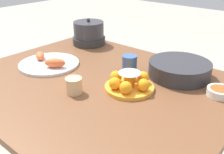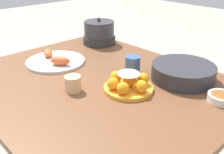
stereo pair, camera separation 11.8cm
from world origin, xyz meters
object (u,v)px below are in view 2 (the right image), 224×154
Objects in this scene: dining_table at (97,98)px; cup_far at (133,65)px; cup_near at (73,84)px; cake_plate at (128,83)px; warming_pot at (99,33)px; serving_bowl at (183,72)px; sauce_bowl at (221,98)px; seafood_platter at (56,61)px.

cup_far is at bearing 71.86° from dining_table.
cup_near is (0.01, -0.14, 0.13)m from dining_table.
warming_pot is (-0.59, 0.34, 0.04)m from cake_plate.
cake_plate is (0.17, 0.04, 0.13)m from dining_table.
sauce_bowl is at bearing -15.67° from serving_bowl.
warming_pot is at bearing 150.04° from cake_plate.
serving_bowl is 0.24m from cup_far.
warming_pot is (-0.69, 0.08, 0.03)m from serving_bowl.
warming_pot is (-0.10, 0.40, 0.06)m from seafood_platter.
dining_table is at bearing 4.18° from seafood_platter.
warming_pot is at bearing 171.43° from sauce_bowl.
seafood_platter is (-0.32, -0.02, 0.11)m from dining_table.
dining_table is at bearing -167.19° from cake_plate.
cup_far is 0.52m from warming_pot.
serving_bowl is 0.70m from warming_pot.
cup_near is 0.33× the size of warming_pot.
dining_table is 5.82× the size of warming_pot.
seafood_platter is (-0.59, -0.33, -0.03)m from serving_bowl.
sauce_bowl is (0.49, 0.24, 0.11)m from dining_table.
cup_far reaches higher than cup_near.
sauce_bowl is at bearing 17.90° from seafood_platter.
sauce_bowl is 1.52× the size of cup_near.
dining_table is 11.45× the size of sauce_bowl.
cake_plate is 0.68m from warming_pot.
cup_far is at bearing 126.98° from cake_plate.
cake_plate is at bearing -29.96° from warming_pot.
warming_pot is (-0.48, 0.20, 0.03)m from cup_far.
dining_table is 17.38× the size of cup_near.
cake_plate reaches higher than dining_table.
serving_bowl is 0.68m from seafood_platter.
cake_plate is 2.01× the size of sauce_bowl.
sauce_bowl is 0.92m from warming_pot.
serving_bowl is at bearing 29.45° from cup_far.
warming_pot reaches higher than cup_far.
cup_near is at bearing -141.82° from sauce_bowl.
cup_far is at bearing -22.14° from warming_pot.
serving_bowl is at bearing -6.22° from warming_pot.
serving_bowl is 0.93× the size of seafood_platter.
serving_bowl reaches higher than dining_table.
seafood_platter is 1.49× the size of warming_pot.
sauce_bowl is (0.22, -0.06, -0.02)m from serving_bowl.
sauce_bowl is (0.33, 0.20, -0.01)m from cake_plate.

